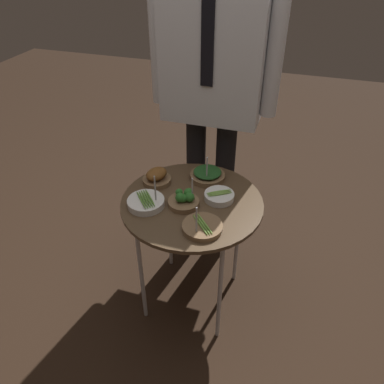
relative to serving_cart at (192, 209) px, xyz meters
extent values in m
plane|color=black|center=(0.00, 0.00, -0.62)|extent=(8.00, 8.00, 0.00)
cylinder|color=brown|center=(0.00, 0.00, 0.04)|extent=(0.65, 0.65, 0.02)
cylinder|color=#B7B7BC|center=(0.20, -0.20, -0.29)|extent=(0.02, 0.02, 0.65)
cylinder|color=#B7B7BC|center=(-0.20, -0.20, -0.29)|extent=(0.02, 0.02, 0.65)
cylinder|color=#B7B7BC|center=(0.20, 0.20, -0.29)|extent=(0.02, 0.02, 0.65)
cylinder|color=#B7B7BC|center=(-0.20, 0.20, -0.29)|extent=(0.02, 0.02, 0.65)
cylinder|color=brown|center=(-0.03, -0.04, 0.06)|extent=(0.14, 0.14, 0.02)
sphere|color=#2D7028|center=(0.00, -0.04, 0.09)|extent=(0.04, 0.04, 0.04)
sphere|color=#2D7028|center=(-0.01, -0.01, 0.09)|extent=(0.04, 0.04, 0.04)
sphere|color=#2D7028|center=(-0.06, -0.01, 0.09)|extent=(0.03, 0.03, 0.03)
sphere|color=#2D7028|center=(-0.04, -0.05, 0.09)|extent=(0.04, 0.04, 0.04)
sphere|color=#2D7028|center=(-0.03, -0.05, 0.09)|extent=(0.04, 0.04, 0.04)
cylinder|color=#ADADB2|center=(0.01, -0.03, 0.12)|extent=(0.01, 0.01, 0.14)
cylinder|color=brown|center=(-0.21, 0.09, 0.06)|extent=(0.14, 0.14, 0.02)
ellipsoid|color=brown|center=(-0.21, 0.09, 0.10)|extent=(0.12, 0.14, 0.05)
cylinder|color=brown|center=(0.02, 0.20, 0.06)|extent=(0.17, 0.17, 0.03)
ellipsoid|color=#1E4C1E|center=(0.02, 0.20, 0.09)|extent=(0.14, 0.14, 0.03)
cylinder|color=#ADADB2|center=(0.03, 0.15, 0.12)|extent=(0.01, 0.01, 0.15)
cylinder|color=white|center=(0.11, 0.05, 0.06)|extent=(0.14, 0.14, 0.03)
ellipsoid|color=#7AA847|center=(0.12, 0.04, 0.08)|extent=(0.10, 0.07, 0.01)
ellipsoid|color=#7AA847|center=(0.11, 0.05, 0.08)|extent=(0.10, 0.07, 0.01)
ellipsoid|color=#7AA847|center=(0.11, 0.06, 0.08)|extent=(0.10, 0.07, 0.01)
cylinder|color=brown|center=(0.10, -0.17, 0.06)|extent=(0.17, 0.17, 0.02)
ellipsoid|color=olive|center=(0.11, -0.16, 0.08)|extent=(0.10, 0.11, 0.01)
ellipsoid|color=olive|center=(0.10, -0.17, 0.08)|extent=(0.10, 0.11, 0.01)
ellipsoid|color=olive|center=(0.09, -0.18, 0.08)|extent=(0.10, 0.11, 0.01)
cylinder|color=#ADADB2|center=(0.09, -0.22, 0.12)|extent=(0.01, 0.01, 0.14)
cylinder|color=white|center=(-0.19, -0.09, 0.06)|extent=(0.17, 0.17, 0.03)
ellipsoid|color=#5B8938|center=(-0.17, -0.08, 0.08)|extent=(0.10, 0.11, 0.01)
ellipsoid|color=#5B8938|center=(-0.18, -0.09, 0.08)|extent=(0.10, 0.11, 0.01)
ellipsoid|color=#5B8938|center=(-0.19, -0.09, 0.08)|extent=(0.10, 0.11, 0.01)
ellipsoid|color=#5B8938|center=(-0.19, -0.10, 0.08)|extent=(0.10, 0.11, 0.01)
ellipsoid|color=#5B8938|center=(-0.20, -0.11, 0.08)|extent=(0.10, 0.11, 0.01)
cylinder|color=#ADADB2|center=(-0.14, -0.08, 0.13)|extent=(0.01, 0.01, 0.16)
cylinder|color=black|center=(-0.12, 0.47, -0.18)|extent=(0.11, 0.11, 0.87)
cylinder|color=black|center=(0.05, 0.47, -0.18)|extent=(0.11, 0.11, 0.87)
cube|color=silver|center=(-0.04, 0.47, 0.58)|extent=(0.49, 0.24, 0.65)
cube|color=black|center=(-0.04, 0.35, 0.66)|extent=(0.06, 0.01, 0.39)
cylinder|color=silver|center=(-0.32, 0.47, 0.60)|extent=(0.08, 0.08, 0.60)
cylinder|color=silver|center=(0.25, 0.47, 0.60)|extent=(0.08, 0.08, 0.60)
camera|label=1|loc=(0.41, -1.29, 1.08)|focal=35.00mm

